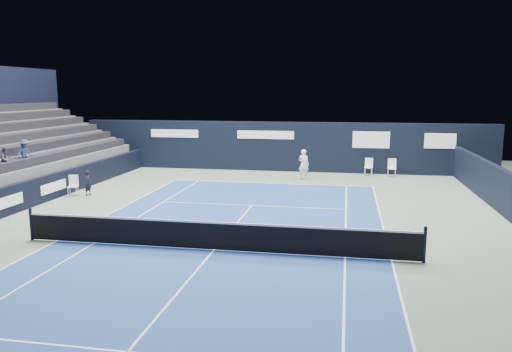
{
  "coord_description": "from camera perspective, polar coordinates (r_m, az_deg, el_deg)",
  "views": [
    {
      "loc": [
        4.06,
        -14.75,
        4.99
      ],
      "look_at": [
        0.15,
        6.63,
        1.3
      ],
      "focal_mm": 35.0,
      "sensor_mm": 36.0,
      "label": 1
    }
  ],
  "objects": [
    {
      "name": "line_judge",
      "position": [
        25.51,
        -18.63,
        -0.74
      ],
      "size": [
        0.35,
        0.49,
        1.24
      ],
      "primitive_type": "imported",
      "rotation": [
        0.0,
        0.0,
        1.44
      ],
      "color": "black",
      "rests_on": "ground"
    },
    {
      "name": "ground",
      "position": [
        17.94,
        -3.15,
        -6.53
      ],
      "size": [
        48.0,
        48.0,
        0.0
      ],
      "primitive_type": "plane",
      "color": "#57685B",
      "rests_on": "ground"
    },
    {
      "name": "side_barrier_left",
      "position": [
        25.15,
        -22.46,
        -1.16
      ],
      "size": [
        0.33,
        22.0,
        1.2
      ],
      "color": "black",
      "rests_on": "ground"
    },
    {
      "name": "folding_chair_back_b",
      "position": [
        30.54,
        15.27,
        1.06
      ],
      "size": [
        0.51,
        0.49,
        1.08
      ],
      "rotation": [
        0.0,
        0.0,
        -0.07
      ],
      "color": "white",
      "rests_on": "ground"
    },
    {
      "name": "court_markings",
      "position": [
        16.09,
        -4.83,
        -8.43
      ],
      "size": [
        11.03,
        23.83,
        0.0
      ],
      "color": "white",
      "rests_on": "court_surface"
    },
    {
      "name": "back_sponsor_wall",
      "position": [
        31.7,
        2.97,
        3.4
      ],
      "size": [
        26.0,
        0.63,
        3.1
      ],
      "color": "black",
      "rests_on": "ground"
    },
    {
      "name": "tennis_player",
      "position": [
        28.73,
        5.46,
        1.34
      ],
      "size": [
        0.73,
        0.91,
        1.73
      ],
      "color": "white",
      "rests_on": "ground"
    },
    {
      "name": "tennis_net",
      "position": [
        15.94,
        -4.85,
        -6.72
      ],
      "size": [
        12.9,
        0.1,
        1.1
      ],
      "color": "black",
      "rests_on": "ground"
    },
    {
      "name": "folding_chair_back_a",
      "position": [
        30.7,
        12.75,
        1.17
      ],
      "size": [
        0.53,
        0.51,
        1.05
      ],
      "rotation": [
        0.0,
        0.0,
        -0.15
      ],
      "color": "white",
      "rests_on": "ground"
    },
    {
      "name": "court_surface",
      "position": [
        16.09,
        -4.83,
        -8.45
      ],
      "size": [
        10.97,
        23.77,
        0.01
      ],
      "primitive_type": "cube",
      "color": "navy",
      "rests_on": "ground"
    },
    {
      "name": "enclosure_wall_right",
      "position": [
        22.11,
        27.12,
        -2.1
      ],
      "size": [
        0.3,
        22.0,
        1.8
      ],
      "primitive_type": "cube",
      "color": "black",
      "rests_on": "ground"
    },
    {
      "name": "line_judge_chair",
      "position": [
        25.63,
        -20.16,
        -0.87
      ],
      "size": [
        0.55,
        0.54,
        1.02
      ],
      "rotation": [
        0.0,
        0.0,
        0.28
      ],
      "color": "white",
      "rests_on": "ground"
    }
  ]
}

